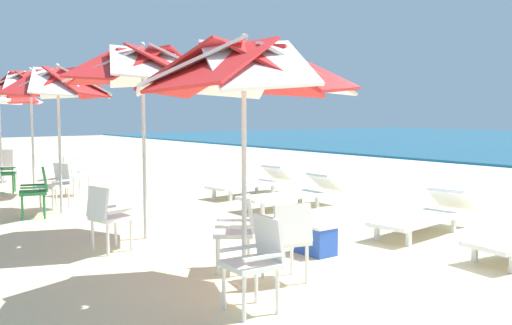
# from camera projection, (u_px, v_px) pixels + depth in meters

# --- Properties ---
(ground_plane) EXTENTS (80.00, 80.00, 0.00)m
(ground_plane) POSITION_uv_depth(u_px,v_px,m) (436.00, 263.00, 6.70)
(ground_plane) COLOR beige
(beach_umbrella_0) EXTENTS (2.27, 2.27, 2.58)m
(beach_umbrella_0) POSITION_uv_depth(u_px,v_px,m) (244.00, 71.00, 5.46)
(beach_umbrella_0) COLOR silver
(beach_umbrella_0) RESTS_ON ground
(plastic_chair_0) EXTENTS (0.62, 0.63, 0.87)m
(plastic_chair_0) POSITION_uv_depth(u_px,v_px,m) (239.00, 228.00, 6.34)
(plastic_chair_0) COLOR white
(plastic_chair_0) RESTS_ON ground
(plastic_chair_1) EXTENTS (0.56, 0.53, 0.87)m
(plastic_chair_1) POSITION_uv_depth(u_px,v_px,m) (287.00, 237.00, 5.89)
(plastic_chair_1) COLOR white
(plastic_chair_1) RESTS_ON ground
(plastic_chair_2) EXTENTS (0.47, 0.50, 0.87)m
(plastic_chair_2) POSITION_uv_depth(u_px,v_px,m) (257.00, 257.00, 5.05)
(plastic_chair_2) COLOR white
(plastic_chair_2) RESTS_ON ground
(beach_umbrella_1) EXTENTS (2.33, 2.33, 2.80)m
(beach_umbrella_1) POSITION_uv_depth(u_px,v_px,m) (143.00, 68.00, 7.79)
(beach_umbrella_1) COLOR silver
(beach_umbrella_1) RESTS_ON ground
(plastic_chair_3) EXTENTS (0.51, 0.54, 0.87)m
(plastic_chair_3) POSITION_uv_depth(u_px,v_px,m) (107.00, 214.00, 7.19)
(plastic_chair_3) COLOR white
(plastic_chair_3) RESTS_ON ground
(beach_umbrella_2) EXTENTS (2.02, 2.02, 2.68)m
(beach_umbrella_2) POSITION_uv_depth(u_px,v_px,m) (58.00, 85.00, 9.87)
(beach_umbrella_2) COLOR silver
(beach_umbrella_2) RESTS_ON ground
(plastic_chair_4) EXTENTS (0.54, 0.56, 0.87)m
(plastic_chair_4) POSITION_uv_depth(u_px,v_px,m) (37.00, 189.00, 9.58)
(plastic_chair_4) COLOR #2D8C4C
(plastic_chair_4) RESTS_ON ground
(plastic_chair_5) EXTENTS (0.57, 0.59, 0.87)m
(plastic_chair_5) POSITION_uv_depth(u_px,v_px,m) (57.00, 183.00, 10.46)
(plastic_chair_5) COLOR white
(plastic_chair_5) RESTS_ON ground
(beach_umbrella_3) EXTENTS (2.18, 2.18, 2.78)m
(beach_umbrella_3) POSITION_uv_depth(u_px,v_px,m) (31.00, 85.00, 11.95)
(beach_umbrella_3) COLOR silver
(beach_umbrella_3) RESTS_ON ground
(plastic_chair_6) EXTENTS (0.54, 0.51, 0.87)m
(plastic_chair_6) POSITION_uv_depth(u_px,v_px,m) (75.00, 173.00, 12.19)
(plastic_chair_6) COLOR white
(plastic_chair_6) RESTS_ON ground
(plastic_chair_8) EXTENTS (0.56, 0.59, 0.87)m
(plastic_chair_8) POSITION_uv_depth(u_px,v_px,m) (2.00, 171.00, 12.55)
(plastic_chair_8) COLOR #2D8C4C
(plastic_chair_8) RESTS_ON ground
(plastic_chair_9) EXTENTS (0.62, 0.60, 0.87)m
(plastic_chair_9) POSITION_uv_depth(u_px,v_px,m) (7.00, 163.00, 14.55)
(plastic_chair_9) COLOR white
(plastic_chair_9) RESTS_ON ground
(sun_lounger_1) EXTENTS (0.86, 2.20, 0.62)m
(sun_lounger_1) POSITION_uv_depth(u_px,v_px,m) (424.00, 215.00, 8.29)
(sun_lounger_1) COLOR white
(sun_lounger_1) RESTS_ON ground
(sun_lounger_2) EXTENTS (0.72, 2.17, 0.62)m
(sun_lounger_2) POSITION_uv_depth(u_px,v_px,m) (291.00, 194.00, 10.55)
(sun_lounger_2) COLOR white
(sun_lounger_2) RESTS_ON ground
(sun_lounger_3) EXTENTS (0.90, 2.21, 0.62)m
(sun_lounger_3) POSITION_uv_depth(u_px,v_px,m) (251.00, 183.00, 12.18)
(sun_lounger_3) COLOR white
(sun_lounger_3) RESTS_ON ground
(cooler_box) EXTENTS (0.50, 0.34, 0.40)m
(cooler_box) POSITION_uv_depth(u_px,v_px,m) (316.00, 239.00, 7.11)
(cooler_box) COLOR blue
(cooler_box) RESTS_ON ground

